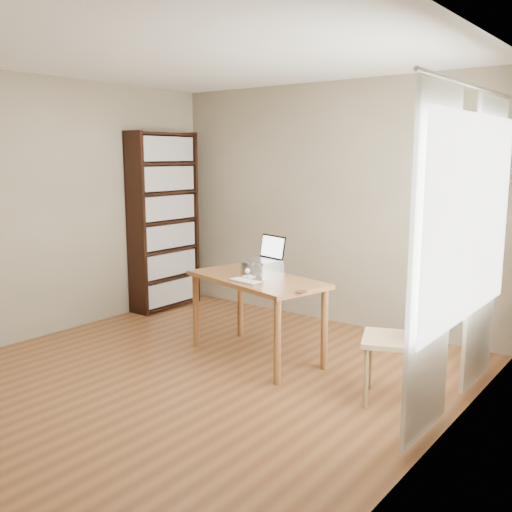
% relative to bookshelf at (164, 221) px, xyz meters
% --- Properties ---
extents(room, '(4.04, 4.54, 2.64)m').
position_rel_bookshelf_xyz_m(room, '(1.86, -1.54, 0.25)').
color(room, '#5C3418').
rests_on(room, ground).
extents(bookshelf, '(0.30, 0.90, 2.10)m').
position_rel_bookshelf_xyz_m(bookshelf, '(0.00, 0.00, 0.00)').
color(bookshelf, black).
rests_on(bookshelf, ground).
extents(curtains, '(0.03, 1.90, 2.25)m').
position_rel_bookshelf_xyz_m(curtains, '(3.75, -0.75, 0.12)').
color(curtains, white).
rests_on(curtains, ground).
extents(desk, '(1.43, 0.95, 0.75)m').
position_rel_bookshelf_xyz_m(desk, '(1.96, -0.74, -0.41)').
color(desk, brown).
rests_on(desk, ground).
extents(laptop_stand, '(0.32, 0.25, 0.13)m').
position_rel_bookshelf_xyz_m(laptop_stand, '(1.96, -0.66, -0.22)').
color(laptop_stand, silver).
rests_on(laptop_stand, desk).
extents(laptop, '(0.36, 0.34, 0.23)m').
position_rel_bookshelf_xyz_m(laptop, '(1.96, -0.61, -0.11)').
color(laptop, silver).
rests_on(laptop, laptop_stand).
extents(keyboard, '(0.31, 0.16, 0.02)m').
position_rel_bookshelf_xyz_m(keyboard, '(2.01, -0.96, -0.29)').
color(keyboard, silver).
rests_on(keyboard, desk).
extents(coaster, '(0.09, 0.09, 0.01)m').
position_rel_bookshelf_xyz_m(coaster, '(2.58, -0.98, -0.30)').
color(coaster, '#54301C').
rests_on(coaster, desk).
extents(cat, '(0.25, 0.49, 0.16)m').
position_rel_bookshelf_xyz_m(cat, '(1.97, -0.63, -0.23)').
color(cat, '#423934').
rests_on(cat, desk).
extents(chair, '(0.58, 0.58, 1.00)m').
position_rel_bookshelf_xyz_m(chair, '(3.41, -0.87, -0.51)').
color(chair, tan).
rests_on(chair, ground).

